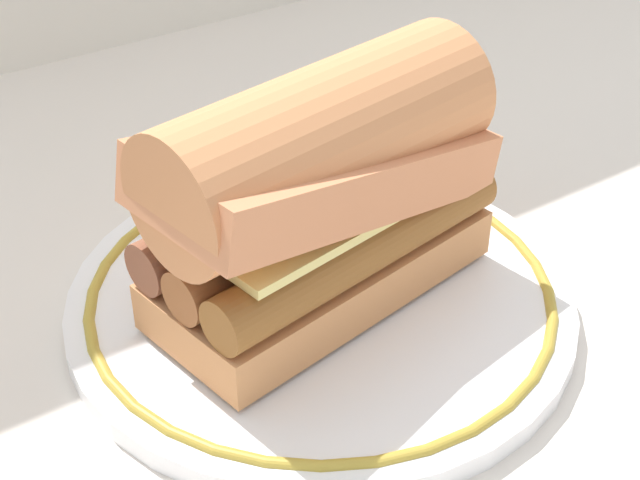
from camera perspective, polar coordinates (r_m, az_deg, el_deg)
name	(u,v)px	position (r m, az deg, el deg)	size (l,w,h in m)	color
ground_plane	(355,295)	(0.52, 2.10, -3.27)	(1.50, 1.50, 0.00)	silver
plate	(320,298)	(0.51, 0.00, -3.42)	(0.27, 0.27, 0.01)	white
sausage_sandwich	(320,187)	(0.47, 0.00, 3.17)	(0.19, 0.11, 0.12)	tan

